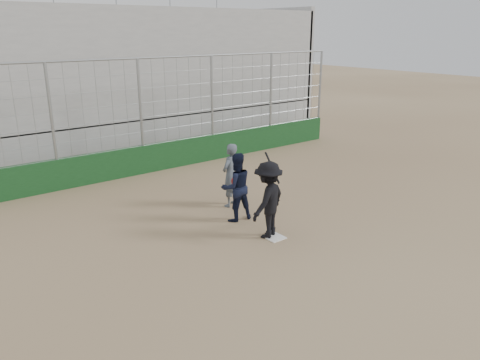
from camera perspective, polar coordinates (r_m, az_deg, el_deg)
ground at (r=11.71m, az=4.24°, el=-7.04°), size 90.00×90.00×0.00m
home_plate at (r=11.70m, az=4.24°, el=-6.98°), size 0.44×0.44×0.02m
backstop at (r=16.94m, az=-11.74°, el=3.99°), size 18.10×0.25×4.04m
bleachers at (r=21.13m, az=-18.24°, el=11.61°), size 20.25×6.70×6.98m
batter_at_plate at (r=11.42m, az=3.43°, el=-2.43°), size 1.42×1.13×2.06m
catcher_crouched at (r=12.48m, az=-0.43°, el=-2.26°), size 0.98×0.81×1.25m
umpire at (r=13.47m, az=-1.18°, el=0.22°), size 0.80×0.68×1.67m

